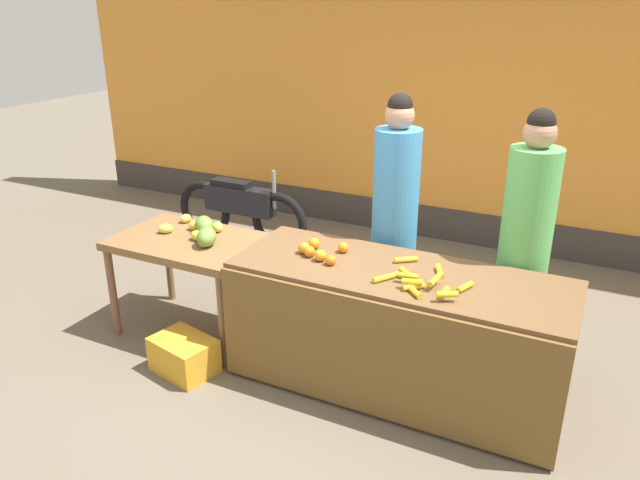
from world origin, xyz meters
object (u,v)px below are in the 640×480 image
(vendor_woman_blue_shirt, at_px, (395,220))
(produce_sack, at_px, (329,279))
(parked_motorcycle, at_px, (240,209))
(vendor_woman_green_shirt, at_px, (525,246))
(produce_crate, at_px, (184,355))

(vendor_woman_blue_shirt, relative_size, produce_sack, 3.48)
(parked_motorcycle, bearing_deg, produce_sack, -31.21)
(vendor_woman_green_shirt, xyz_separation_m, produce_sack, (-1.56, 0.21, -0.67))
(vendor_woman_green_shirt, relative_size, produce_crate, 4.25)
(vendor_woman_green_shirt, height_order, parked_motorcycle, vendor_woman_green_shirt)
(produce_sack, bearing_deg, vendor_woman_green_shirt, -7.62)
(vendor_woman_green_shirt, bearing_deg, produce_crate, -151.78)
(vendor_woman_blue_shirt, distance_m, produce_sack, 0.93)
(parked_motorcycle, bearing_deg, vendor_woman_green_shirt, -20.04)
(vendor_woman_green_shirt, height_order, produce_crate, vendor_woman_green_shirt)
(produce_crate, bearing_deg, vendor_woman_green_shirt, 28.22)
(vendor_woman_green_shirt, xyz_separation_m, produce_crate, (-2.08, -1.11, -0.82))
(produce_crate, bearing_deg, produce_sack, 68.58)
(vendor_woman_green_shirt, height_order, produce_sack, vendor_woman_green_shirt)
(vendor_woman_green_shirt, distance_m, produce_sack, 1.71)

